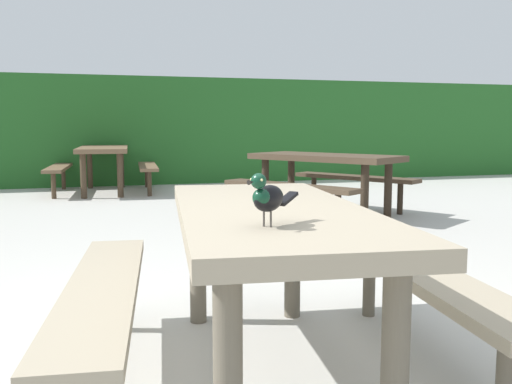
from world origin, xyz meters
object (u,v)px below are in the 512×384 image
at_px(picnic_table_mid_left, 104,158).
at_px(picnic_table_mid_right, 325,170).
at_px(picnic_table_foreground, 270,249).
at_px(bird_grackle, 267,197).

xyz_separation_m(picnic_table_mid_left, picnic_table_mid_right, (2.49, -3.19, 0.00)).
xyz_separation_m(picnic_table_foreground, picnic_table_mid_left, (-0.55, 7.11, 0.00)).
relative_size(picnic_table_foreground, picnic_table_mid_left, 1.03).
height_order(picnic_table_mid_left, picnic_table_mid_right, same).
bearing_deg(bird_grackle, picnic_table_foreground, 70.83).
relative_size(bird_grackle, picnic_table_mid_left, 0.13).
distance_m(picnic_table_mid_left, picnic_table_mid_right, 4.05).
distance_m(picnic_table_foreground, picnic_table_mid_left, 7.13).
bearing_deg(bird_grackle, picnic_table_mid_right, 64.38).
bearing_deg(picnic_table_foreground, picnic_table_mid_left, 94.41).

